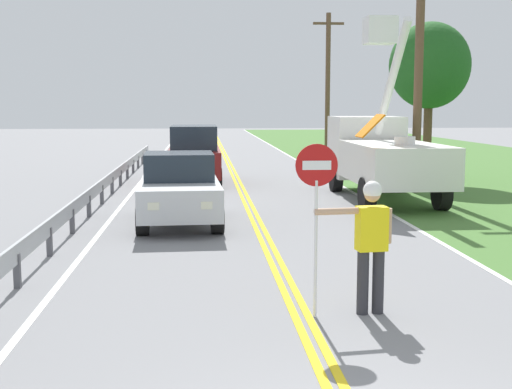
# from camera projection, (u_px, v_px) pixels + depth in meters

# --- Properties ---
(centerline_yellow_left) EXTENTS (0.11, 110.00, 0.01)m
(centerline_yellow_left) POSITION_uv_depth(u_px,v_px,m) (236.00, 183.00, 24.83)
(centerline_yellow_left) COLOR yellow
(centerline_yellow_left) RESTS_ON ground
(centerline_yellow_right) EXTENTS (0.11, 110.00, 0.01)m
(centerline_yellow_right) POSITION_uv_depth(u_px,v_px,m) (241.00, 183.00, 24.85)
(centerline_yellow_right) COLOR yellow
(centerline_yellow_right) RESTS_ON ground
(edge_line_right) EXTENTS (0.12, 110.00, 0.01)m
(edge_line_right) POSITION_uv_depth(u_px,v_px,m) (336.00, 183.00, 25.12)
(edge_line_right) COLOR silver
(edge_line_right) RESTS_ON ground
(edge_line_left) EXTENTS (0.12, 110.00, 0.01)m
(edge_line_left) POSITION_uv_depth(u_px,v_px,m) (138.00, 184.00, 24.55)
(edge_line_left) COLOR silver
(edge_line_left) RESTS_ON ground
(flagger_worker) EXTENTS (1.08, 0.28, 1.83)m
(flagger_worker) POSITION_uv_depth(u_px,v_px,m) (371.00, 238.00, 9.21)
(flagger_worker) COLOR #2D2D33
(flagger_worker) RESTS_ON ground
(stop_sign_paddle) EXTENTS (0.56, 0.04, 2.33)m
(stop_sign_paddle) POSITION_uv_depth(u_px,v_px,m) (316.00, 191.00, 8.98)
(stop_sign_paddle) COLOR silver
(stop_sign_paddle) RESTS_ON ground
(utility_bucket_truck) EXTENTS (2.67, 6.81, 5.49)m
(utility_bucket_truck) POSITION_uv_depth(u_px,v_px,m) (381.00, 152.00, 20.80)
(utility_bucket_truck) COLOR white
(utility_bucket_truck) RESTS_ON ground
(oncoming_sedan_nearest) EXTENTS (2.04, 4.17, 1.70)m
(oncoming_sedan_nearest) POSITION_uv_depth(u_px,v_px,m) (179.00, 190.00, 16.27)
(oncoming_sedan_nearest) COLOR silver
(oncoming_sedan_nearest) RESTS_ON ground
(oncoming_suv_second) EXTENTS (1.93, 4.61, 2.10)m
(oncoming_suv_second) POSITION_uv_depth(u_px,v_px,m) (194.00, 154.00, 24.82)
(oncoming_suv_second) COLOR maroon
(oncoming_suv_second) RESTS_ON ground
(utility_pole_near) EXTENTS (1.80, 0.28, 7.95)m
(utility_pole_near) POSITION_uv_depth(u_px,v_px,m) (419.00, 63.00, 21.82)
(utility_pole_near) COLOR brown
(utility_pole_near) RESTS_ON ground
(utility_pole_mid) EXTENTS (1.80, 0.28, 8.12)m
(utility_pole_mid) POSITION_uv_depth(u_px,v_px,m) (328.00, 81.00, 39.85)
(utility_pole_mid) COLOR brown
(utility_pole_mid) RESTS_ON ground
(guardrail_left_shoulder) EXTENTS (0.10, 32.00, 0.71)m
(guardrail_left_shoulder) POSITION_uv_depth(u_px,v_px,m) (107.00, 182.00, 20.74)
(guardrail_left_shoulder) COLOR #9EA0A3
(guardrail_left_shoulder) RESTS_ON ground
(roadside_tree_verge) EXTENTS (3.00, 3.00, 5.90)m
(roadside_tree_verge) POSITION_uv_depth(u_px,v_px,m) (430.00, 66.00, 25.41)
(roadside_tree_verge) COLOR brown
(roadside_tree_verge) RESTS_ON ground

